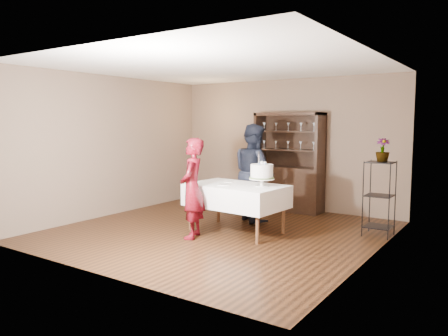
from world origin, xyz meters
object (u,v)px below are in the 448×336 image
(cake_table, at_px, (236,196))
(man, at_px, (254,172))
(china_hutch, at_px, (289,178))
(woman, at_px, (192,188))
(cake, at_px, (262,173))
(potted_plant, at_px, (383,150))
(plant_etagere, at_px, (379,195))

(cake_table, bearing_deg, man, 101.58)
(china_hutch, xyz_separation_m, woman, (-0.31, -2.80, 0.12))
(cake_table, bearing_deg, cake, 8.08)
(man, relative_size, cake, 3.22)
(woman, height_order, potted_plant, woman)
(man, distance_m, cake, 1.06)
(woman, relative_size, man, 0.88)
(cake, distance_m, potted_plant, 1.93)
(china_hutch, xyz_separation_m, potted_plant, (2.10, -1.02, 0.71))
(woman, relative_size, cake, 2.83)
(plant_etagere, xyz_separation_m, man, (-2.20, -0.15, 0.24))
(china_hutch, distance_m, man, 1.23)
(cake, bearing_deg, woman, -137.69)
(cake_table, xyz_separation_m, potted_plant, (2.03, 1.10, 0.77))
(plant_etagere, xyz_separation_m, woman, (-2.39, -1.75, 0.13))
(woman, height_order, cake, woman)
(cake_table, xyz_separation_m, woman, (-0.38, -0.68, 0.18))
(plant_etagere, height_order, potted_plant, potted_plant)
(woman, distance_m, man, 1.61)
(cake, height_order, potted_plant, potted_plant)
(china_hutch, bearing_deg, potted_plant, -25.94)
(potted_plant, bearing_deg, cake, -147.01)
(cake_table, distance_m, man, 0.97)
(cake_table, bearing_deg, plant_etagere, 27.82)
(cake_table, bearing_deg, china_hutch, 91.70)
(china_hutch, relative_size, cake, 3.61)
(man, height_order, potted_plant, man)
(plant_etagere, xyz_separation_m, cake, (-1.57, -1.00, 0.36))
(cake_table, distance_m, potted_plant, 2.44)
(woman, height_order, man, man)
(potted_plant, bearing_deg, plant_etagere, -119.42)
(plant_etagere, height_order, woman, woman)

